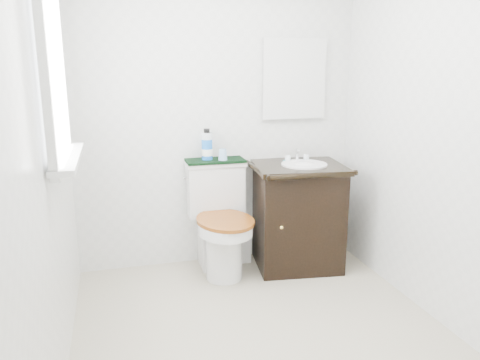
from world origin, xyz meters
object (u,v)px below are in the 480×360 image
toilet (219,225)px  trash_bin (238,243)px  vanity (298,213)px  cup (223,155)px  mouthwash_bottle (207,145)px

toilet → trash_bin: size_ratio=2.87×
toilet → vanity: bearing=-5.8°
toilet → vanity: (0.61, -0.06, 0.06)m
vanity → cup: (-0.56, 0.15, 0.47)m
mouthwash_bottle → cup: size_ratio=2.79×
trash_bin → cup: 0.76m
vanity → mouthwash_bottle: bearing=163.5°
cup → toilet: bearing=-120.6°
toilet → vanity: vanity is taller
mouthwash_bottle → cup: mouthwash_bottle is taller
toilet → trash_bin: 0.31m
vanity → mouthwash_bottle: mouthwash_bottle is taller
vanity → cup: 0.75m
trash_bin → cup: bearing=-159.6°
mouthwash_bottle → toilet: bearing=-66.6°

